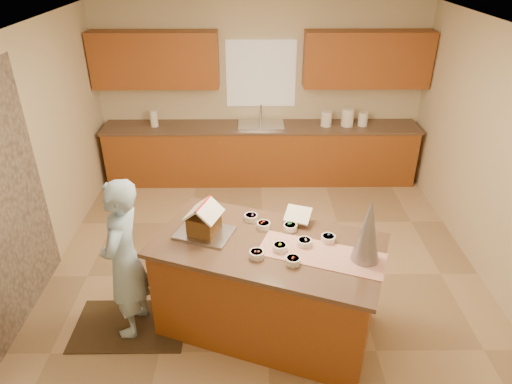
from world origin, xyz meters
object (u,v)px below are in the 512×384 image
(gingerbread_house, at_px, (204,221))
(boy, at_px, (124,260))
(island_base, at_px, (267,288))
(tinsel_tree, at_px, (368,230))

(gingerbread_house, bearing_deg, boy, -168.35)
(island_base, bearing_deg, gingerbread_house, -174.81)
(tinsel_tree, xyz_separation_m, boy, (-2.15, 0.25, -0.48))
(island_base, distance_m, boy, 1.37)
(island_base, bearing_deg, tinsel_tree, 3.67)
(boy, bearing_deg, tinsel_tree, 89.58)
(island_base, relative_size, gingerbread_house, 5.04)
(boy, bearing_deg, island_base, 96.01)
(tinsel_tree, bearing_deg, island_base, 163.39)
(tinsel_tree, relative_size, gingerbread_house, 1.54)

